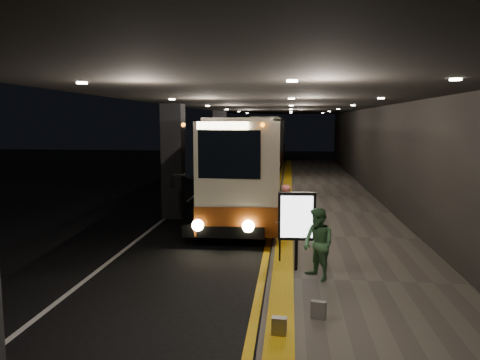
{
  "coord_description": "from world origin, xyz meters",
  "views": [
    {
      "loc": [
        2.99,
        -13.63,
        3.74
      ],
      "look_at": [
        1.25,
        2.46,
        1.7
      ],
      "focal_mm": 35.0,
      "sensor_mm": 36.0,
      "label": 1
    }
  ],
  "objects_px": {
    "passenger_waiting_green": "(318,244)",
    "info_sign": "(297,218)",
    "coach_second": "(260,149)",
    "stanchion_post": "(280,242)",
    "coach_main": "(243,169)",
    "coach_third": "(269,141)",
    "passenger_boarding": "(287,210)",
    "bag_plain": "(279,326)",
    "bag_polka": "(318,310)"
  },
  "relations": [
    {
      "from": "bag_plain",
      "to": "stanchion_post",
      "type": "distance_m",
      "value": 4.22
    },
    {
      "from": "bag_polka",
      "to": "coach_third",
      "type": "bearing_deg",
      "value": 94.16
    },
    {
      "from": "bag_polka",
      "to": "coach_second",
      "type": "bearing_deg",
      "value": 96.29
    },
    {
      "from": "coach_third",
      "to": "bag_polka",
      "type": "relative_size",
      "value": 38.32
    },
    {
      "from": "coach_main",
      "to": "coach_third",
      "type": "relative_size",
      "value": 0.95
    },
    {
      "from": "coach_third",
      "to": "passenger_waiting_green",
      "type": "distance_m",
      "value": 32.72
    },
    {
      "from": "bag_plain",
      "to": "stanchion_post",
      "type": "height_order",
      "value": "stanchion_post"
    },
    {
      "from": "coach_third",
      "to": "bag_plain",
      "type": "xyz_separation_m",
      "value": [
        1.84,
        -35.52,
        -1.62
      ]
    },
    {
      "from": "passenger_boarding",
      "to": "stanchion_post",
      "type": "xyz_separation_m",
      "value": [
        -0.15,
        -2.83,
        -0.3
      ]
    },
    {
      "from": "bag_polka",
      "to": "bag_plain",
      "type": "xyz_separation_m",
      "value": [
        -0.7,
        -0.74,
        -0.01
      ]
    },
    {
      "from": "bag_plain",
      "to": "info_sign",
      "type": "distance_m",
      "value": 3.73
    },
    {
      "from": "coach_second",
      "to": "stanchion_post",
      "type": "bearing_deg",
      "value": -82.12
    },
    {
      "from": "coach_third",
      "to": "info_sign",
      "type": "distance_m",
      "value": 32.06
    },
    {
      "from": "coach_main",
      "to": "stanchion_post",
      "type": "distance_m",
      "value": 7.56
    },
    {
      "from": "passenger_waiting_green",
      "to": "info_sign",
      "type": "relative_size",
      "value": 0.86
    },
    {
      "from": "info_sign",
      "to": "stanchion_post",
      "type": "distance_m",
      "value": 1.11
    },
    {
      "from": "stanchion_post",
      "to": "coach_third",
      "type": "bearing_deg",
      "value": 93.19
    },
    {
      "from": "passenger_boarding",
      "to": "info_sign",
      "type": "distance_m",
      "value": 3.54
    },
    {
      "from": "coach_third",
      "to": "bag_plain",
      "type": "relative_size",
      "value": 41.07
    },
    {
      "from": "bag_plain",
      "to": "coach_third",
      "type": "bearing_deg",
      "value": 92.96
    },
    {
      "from": "passenger_waiting_green",
      "to": "info_sign",
      "type": "distance_m",
      "value": 0.91
    },
    {
      "from": "coach_third",
      "to": "coach_main",
      "type": "bearing_deg",
      "value": -88.88
    },
    {
      "from": "coach_second",
      "to": "passenger_waiting_green",
      "type": "height_order",
      "value": "coach_second"
    },
    {
      "from": "coach_third",
      "to": "stanchion_post",
      "type": "distance_m",
      "value": 31.39
    },
    {
      "from": "coach_third",
      "to": "stanchion_post",
      "type": "relative_size",
      "value": 12.63
    },
    {
      "from": "coach_second",
      "to": "stanchion_post",
      "type": "relative_size",
      "value": 11.98
    },
    {
      "from": "bag_plain",
      "to": "info_sign",
      "type": "relative_size",
      "value": 0.16
    },
    {
      "from": "passenger_boarding",
      "to": "bag_plain",
      "type": "relative_size",
      "value": 5.2
    },
    {
      "from": "coach_main",
      "to": "passenger_boarding",
      "type": "bearing_deg",
      "value": -71.59
    },
    {
      "from": "coach_main",
      "to": "info_sign",
      "type": "distance_m",
      "value": 8.23
    },
    {
      "from": "passenger_boarding",
      "to": "coach_main",
      "type": "bearing_deg",
      "value": 0.5
    },
    {
      "from": "passenger_waiting_green",
      "to": "stanchion_post",
      "type": "bearing_deg",
      "value": 179.28
    },
    {
      "from": "stanchion_post",
      "to": "info_sign",
      "type": "bearing_deg",
      "value": -58.32
    },
    {
      "from": "coach_main",
      "to": "passenger_waiting_green",
      "type": "relative_size",
      "value": 7.34
    },
    {
      "from": "bag_plain",
      "to": "info_sign",
      "type": "height_order",
      "value": "info_sign"
    },
    {
      "from": "info_sign",
      "to": "coach_third",
      "type": "bearing_deg",
      "value": 91.18
    },
    {
      "from": "bag_polka",
      "to": "bag_plain",
      "type": "distance_m",
      "value": 1.01
    },
    {
      "from": "coach_second",
      "to": "passenger_boarding",
      "type": "xyz_separation_m",
      "value": [
        2.0,
        -17.66,
        -0.85
      ]
    },
    {
      "from": "bag_polka",
      "to": "bag_plain",
      "type": "bearing_deg",
      "value": -133.46
    },
    {
      "from": "stanchion_post",
      "to": "coach_main",
      "type": "bearing_deg",
      "value": 102.93
    },
    {
      "from": "coach_third",
      "to": "stanchion_post",
      "type": "xyz_separation_m",
      "value": [
        1.75,
        -31.32,
        -1.27
      ]
    },
    {
      "from": "coach_third",
      "to": "bag_plain",
      "type": "bearing_deg",
      "value": -86.09
    },
    {
      "from": "passenger_boarding",
      "to": "passenger_waiting_green",
      "type": "xyz_separation_m",
      "value": [
        0.75,
        -4.11,
        0.01
      ]
    },
    {
      "from": "coach_third",
      "to": "coach_second",
      "type": "bearing_deg",
      "value": -89.61
    },
    {
      "from": "passenger_waiting_green",
      "to": "coach_second",
      "type": "bearing_deg",
      "value": 151.49
    },
    {
      "from": "coach_third",
      "to": "passenger_waiting_green",
      "type": "xyz_separation_m",
      "value": [
        2.64,
        -32.6,
        -0.95
      ]
    },
    {
      "from": "stanchion_post",
      "to": "coach_second",
      "type": "bearing_deg",
      "value": 95.16
    },
    {
      "from": "coach_second",
      "to": "coach_third",
      "type": "height_order",
      "value": "coach_third"
    },
    {
      "from": "stanchion_post",
      "to": "bag_plain",
      "type": "bearing_deg",
      "value": -88.77
    },
    {
      "from": "passenger_waiting_green",
      "to": "bag_polka",
      "type": "relative_size",
      "value": 4.94
    }
  ]
}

